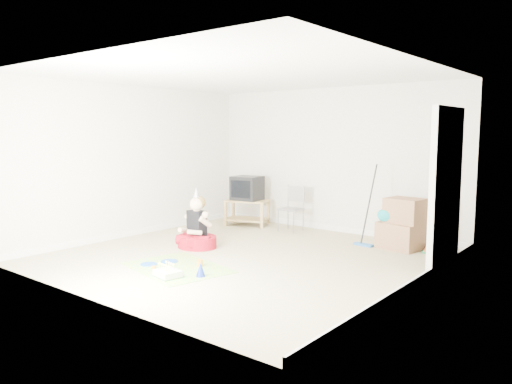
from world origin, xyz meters
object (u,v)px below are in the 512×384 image
Objects in this scene: folding_chair at (291,209)px; seated_woman at (197,234)px; crt_tv at (247,188)px; birthday_cake at (168,274)px; tv_stand at (247,210)px; cardboard_boxes at (401,225)px.

folding_chair is 2.05m from seated_woman.
crt_tv is at bearing 106.88° from seated_woman.
crt_tv is 0.56× the size of seated_woman.
crt_tv is 3.71m from birthday_cake.
seated_woman is (0.59, -1.95, -0.08)m from tv_stand.
birthday_cake is at bearing -81.94° from folding_chair.
folding_chair is 2.33× the size of birthday_cake.
tv_stand is at bearing -32.63° from crt_tv.
crt_tv is 3.15m from cardboard_boxes.
cardboard_boxes is (3.13, -0.04, -0.35)m from crt_tv.
seated_woman reaches higher than birthday_cake.
cardboard_boxes is 2.21× the size of birthday_cake.
crt_tv reaches higher than cardboard_boxes.
seated_woman is (0.59, -1.95, -0.52)m from crt_tv.
cardboard_boxes is at bearing -6.82° from crt_tv.
seated_woman is at bearing -143.06° from cardboard_boxes.
tv_stand is 2.56× the size of birthday_cake.
birthday_cake is (-1.66, -3.30, -0.34)m from cardboard_boxes.
cardboard_boxes is 3.71m from birthday_cake.
crt_tv is at bearing 153.43° from tv_stand.
cardboard_boxes is at bearing -2.47° from folding_chair.
tv_stand is 0.44m from crt_tv.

